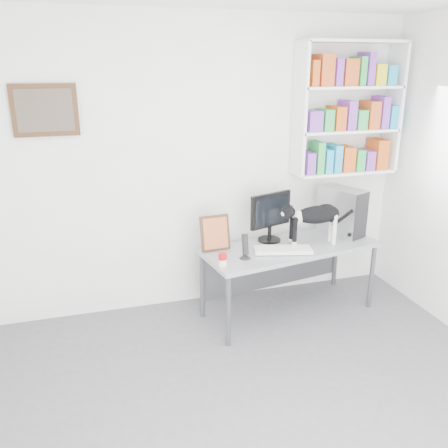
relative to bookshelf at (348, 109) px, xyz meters
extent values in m
cube|color=#5D5D62|center=(-1.40, -1.85, -1.85)|extent=(4.00, 4.00, 0.01)
cube|color=white|center=(-1.40, 0.15, -0.50)|extent=(4.00, 0.01, 2.70)
cube|color=white|center=(0.00, 0.00, 0.00)|extent=(1.03, 0.28, 1.24)
cube|color=#462C16|center=(-2.70, 0.12, 0.05)|extent=(0.52, 0.04, 0.42)
cube|color=gray|center=(-0.69, -0.35, -1.51)|extent=(1.71, 0.89, 0.68)
cube|color=black|center=(-0.83, -0.18, -0.94)|extent=(0.49, 0.34, 0.47)
cube|color=silver|center=(-0.82, -0.48, -1.15)|extent=(0.54, 0.32, 0.04)
cube|color=#B9BABE|center=(-0.09, -0.18, -0.94)|extent=(0.36, 0.50, 0.46)
cylinder|color=black|center=(-1.19, -0.52, -1.06)|extent=(0.12, 0.12, 0.23)
cube|color=#462C16|center=(-1.38, -0.25, -1.01)|extent=(0.27, 0.12, 0.33)
cylinder|color=#B40F11|center=(-1.41, -0.61, -1.12)|extent=(0.07, 0.07, 0.10)
camera|label=1|loc=(-2.42, -4.06, 0.41)|focal=38.00mm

